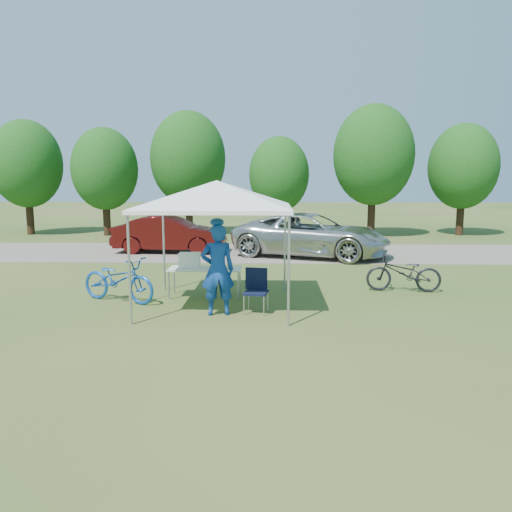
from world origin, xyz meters
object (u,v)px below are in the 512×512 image
(folding_table, at_px, (205,270))
(bike_blue, at_px, (118,279))
(folding_chair, at_px, (256,286))
(cyclist, at_px, (218,270))
(cooler, at_px, (190,260))
(bike_dark, at_px, (404,273))
(minivan, at_px, (311,235))
(sedan, at_px, (170,234))

(folding_table, distance_m, bike_blue, 1.98)
(folding_chair, height_order, cyclist, cyclist)
(cooler, relative_size, bike_blue, 0.25)
(folding_chair, relative_size, bike_dark, 0.51)
(folding_chair, height_order, minivan, minivan)
(cyclist, bearing_deg, bike_blue, -35.30)
(cyclist, height_order, minivan, cyclist)
(cooler, relative_size, bike_dark, 0.27)
(cooler, height_order, bike_blue, cooler)
(folding_table, relative_size, cyclist, 0.91)
(cooler, height_order, minivan, minivan)
(folding_chair, bearing_deg, bike_dark, 40.08)
(folding_table, bearing_deg, bike_blue, -164.43)
(bike_dark, relative_size, minivan, 0.33)
(bike_blue, bearing_deg, minivan, -11.96)
(folding_table, xyz_separation_m, bike_blue, (-1.90, -0.53, -0.14))
(folding_chair, distance_m, cyclist, 0.91)
(bike_dark, height_order, sedan, sedan)
(cyclist, xyz_separation_m, bike_blue, (-2.37, 1.02, -0.42))
(minivan, height_order, sedan, minivan)
(folding_table, relative_size, bike_dark, 0.94)
(sedan, bearing_deg, folding_table, -159.93)
(cooler, bearing_deg, folding_table, -0.00)
(cooler, bearing_deg, cyclist, -61.93)
(sedan, bearing_deg, cyclist, -160.13)
(folding_table, xyz_separation_m, cooler, (-0.36, 0.00, 0.22))
(cyclist, bearing_deg, folding_chair, -173.76)
(cyclist, bearing_deg, cooler, -73.82)
(cooler, distance_m, bike_dark, 5.24)
(folding_chair, bearing_deg, folding_table, 144.37)
(folding_chair, distance_m, bike_dark, 4.10)
(cooler, bearing_deg, sedan, 105.24)
(sedan, bearing_deg, bike_dark, -129.75)
(folding_table, bearing_deg, bike_dark, 8.47)
(folding_table, height_order, folding_chair, folding_chair)
(bike_dark, bearing_deg, folding_table, -75.12)
(folding_chair, bearing_deg, minivan, 87.92)
(folding_table, xyz_separation_m, bike_dark, (4.82, 0.72, -0.18))
(cooler, distance_m, sedan, 7.37)
(minivan, bearing_deg, cyclist, -178.38)
(cooler, distance_m, bike_blue, 1.67)
(folding_table, distance_m, folding_chair, 1.80)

